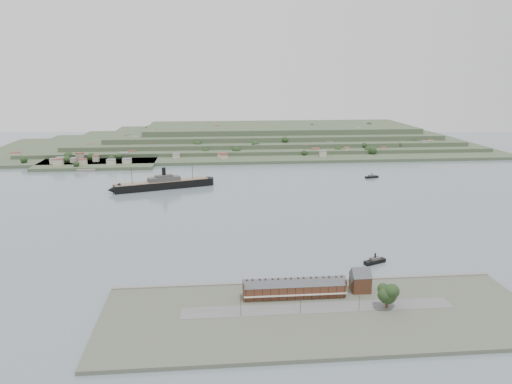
{
  "coord_description": "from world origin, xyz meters",
  "views": [
    {
      "loc": [
        -53.64,
        -412.49,
        120.71
      ],
      "look_at": [
        -12.06,
        30.0,
        11.88
      ],
      "focal_mm": 35.0,
      "sensor_mm": 36.0,
      "label": 1
    }
  ],
  "objects": [
    {
      "name": "tugboat",
      "position": [
        50.4,
        -120.95,
        1.69
      ],
      "size": [
        15.76,
        9.98,
        6.94
      ],
      "color": "black",
      "rests_on": "ground"
    },
    {
      "name": "far_peninsula",
      "position": [
        27.91,
        393.1,
        11.88
      ],
      "size": [
        760.0,
        309.0,
        30.0
      ],
      "color": "#3C4F35",
      "rests_on": "ground"
    },
    {
      "name": "near_shore",
      "position": [
        0.0,
        -186.75,
        1.01
      ],
      "size": [
        220.0,
        80.0,
        2.6
      ],
      "color": "#4C5142",
      "rests_on": "ground"
    },
    {
      "name": "fig_tree",
      "position": [
        35.33,
        -185.99,
        10.3
      ],
      "size": [
        12.19,
        10.56,
        13.6
      ],
      "color": "#422B1E",
      "rests_on": "ground"
    },
    {
      "name": "terrace_row",
      "position": [
        -10.0,
        -168.02,
        6.84
      ],
      "size": [
        55.6,
        9.8,
        11.07
      ],
      "color": "#4E2C1C",
      "rests_on": "ground"
    },
    {
      "name": "ground",
      "position": [
        0.0,
        0.0,
        0.0
      ],
      "size": [
        1400.0,
        1400.0,
        0.0
      ],
      "primitive_type": "plane",
      "color": "slate",
      "rests_on": "ground"
    },
    {
      "name": "ferry_west",
      "position": [
        -114.89,
        137.21,
        1.58
      ],
      "size": [
        18.14,
        9.55,
        6.55
      ],
      "color": "black",
      "rests_on": "ground"
    },
    {
      "name": "steamship",
      "position": [
        -106.13,
        100.54,
        4.96
      ],
      "size": [
        108.67,
        45.74,
        26.87
      ],
      "color": "black",
      "rests_on": "ground"
    },
    {
      "name": "gabled_building",
      "position": [
        27.5,
        -164.0,
        8.19
      ],
      "size": [
        10.4,
        10.18,
        14.09
      ],
      "color": "#4E2C1C",
      "rests_on": "ground"
    },
    {
      "name": "ferry_east",
      "position": [
        131.64,
        133.92,
        1.47
      ],
      "size": [
        16.86,
        9.23,
        6.1
      ],
      "color": "black",
      "rests_on": "ground"
    }
  ]
}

